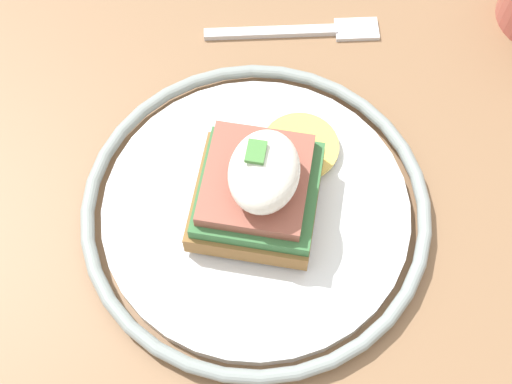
# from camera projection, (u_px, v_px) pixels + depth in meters

# --- Properties ---
(dining_table) EXTENTS (1.01, 0.67, 0.76)m
(dining_table) POSITION_uv_depth(u_px,v_px,m) (233.00, 300.00, 0.63)
(dining_table) COLOR #846042
(dining_table) RESTS_ON ground_plane
(plate) EXTENTS (0.25, 0.25, 0.02)m
(plate) POSITION_uv_depth(u_px,v_px,m) (256.00, 209.00, 0.51)
(plate) COLOR silver
(plate) RESTS_ON dining_table
(sandwich) EXTENTS (0.12, 0.10, 0.08)m
(sandwich) POSITION_uv_depth(u_px,v_px,m) (260.00, 186.00, 0.48)
(sandwich) COLOR olive
(sandwich) RESTS_ON plate
(fork) EXTENTS (0.05, 0.15, 0.00)m
(fork) POSITION_uv_depth(u_px,v_px,m) (301.00, 31.00, 0.59)
(fork) COLOR silver
(fork) RESTS_ON dining_table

